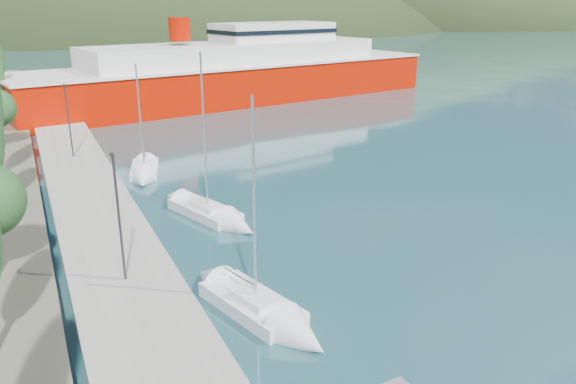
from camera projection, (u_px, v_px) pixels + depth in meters
ground at (79, 65)px, 121.91m from camera, size 1400.00×1400.00×0.00m
quay at (91, 202)px, 37.75m from camera, size 5.00×88.00×0.80m
lamp_posts at (116, 209)px, 26.02m from camera, size 0.15×47.17×6.06m
sailboat_near at (277, 321)px, 23.92m from camera, size 4.04×7.70×10.60m
sailboat_mid at (222, 219)px, 35.16m from camera, size 4.35×8.05×11.23m
sailboat_far at (144, 175)px, 43.99m from camera, size 3.64×6.79×9.53m
ferry at (239, 74)px, 77.60m from camera, size 61.34×23.72×11.92m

